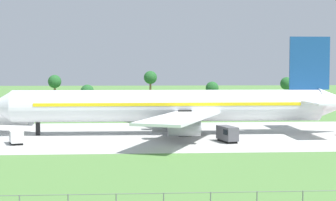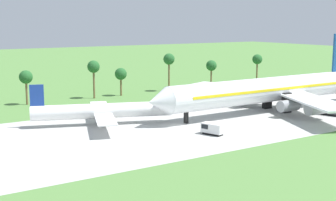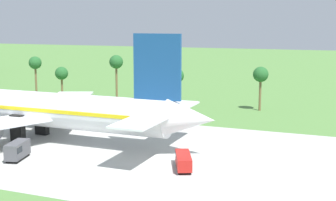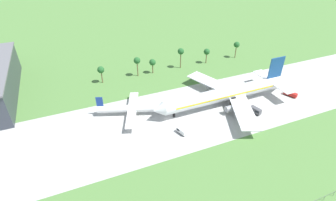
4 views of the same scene
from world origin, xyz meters
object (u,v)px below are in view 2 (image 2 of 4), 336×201
Objects in this scene: jet_airliner at (274,89)px; baggage_tug at (212,128)px; regional_aircraft at (102,111)px; fuel_truck at (332,109)px.

baggage_tug is (-27.99, -11.25, -4.24)m from jet_airliner.
regional_aircraft is 5.43× the size of fuel_truck.
jet_airliner is 14.53m from fuel_truck.
jet_airliner is 13.19× the size of fuel_truck.
fuel_truck is at bearing -0.49° from baggage_tug.
fuel_truck is (7.84, -11.55, -4.01)m from jet_airliner.
jet_airliner is 30.47m from baggage_tug.
regional_aircraft is at bearing 168.46° from jet_airliner.
baggage_tug is at bearing -53.76° from regional_aircraft.
jet_airliner is 2.43× the size of regional_aircraft.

